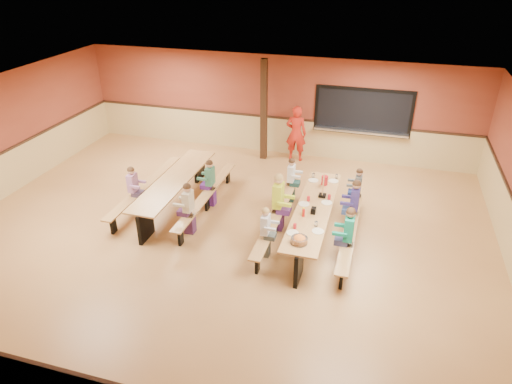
# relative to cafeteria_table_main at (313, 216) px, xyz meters

# --- Properties ---
(ground) EXTENTS (12.00, 12.00, 0.00)m
(ground) POSITION_rel_cafeteria_table_main_xyz_m (-1.99, -0.50, -0.53)
(ground) COLOR #9F6D3C
(ground) RESTS_ON ground
(room_envelope) EXTENTS (12.04, 10.04, 3.02)m
(room_envelope) POSITION_rel_cafeteria_table_main_xyz_m (-1.99, -0.50, 0.16)
(room_envelope) COLOR brown
(room_envelope) RESTS_ON ground
(kitchen_pass_through) EXTENTS (2.78, 0.28, 1.38)m
(kitchen_pass_through) POSITION_rel_cafeteria_table_main_xyz_m (0.61, 4.46, 0.96)
(kitchen_pass_through) COLOR black
(kitchen_pass_through) RESTS_ON ground
(structural_post) EXTENTS (0.18, 0.18, 3.00)m
(structural_post) POSITION_rel_cafeteria_table_main_xyz_m (-2.19, 3.90, 0.97)
(structural_post) COLOR black
(structural_post) RESTS_ON ground
(cafeteria_table_main) EXTENTS (1.91, 3.70, 0.74)m
(cafeteria_table_main) POSITION_rel_cafeteria_table_main_xyz_m (0.00, 0.00, 0.00)
(cafeteria_table_main) COLOR #AA7A43
(cafeteria_table_main) RESTS_ON ground
(cafeteria_table_second) EXTENTS (1.91, 3.70, 0.74)m
(cafeteria_table_second) POSITION_rel_cafeteria_table_main_xyz_m (-3.51, 0.47, 0.00)
(cafeteria_table_second) COLOR #AA7A43
(cafeteria_table_second) RESTS_ON ground
(seated_child_white_left) EXTENTS (0.33, 0.27, 1.13)m
(seated_child_white_left) POSITION_rel_cafeteria_table_main_xyz_m (-0.83, -0.97, 0.04)
(seated_child_white_left) COLOR silver
(seated_child_white_left) RESTS_ON ground
(seated_adult_yellow) EXTENTS (0.44, 0.36, 1.36)m
(seated_adult_yellow) POSITION_rel_cafeteria_table_main_xyz_m (-0.83, 0.12, 0.16)
(seated_adult_yellow) COLOR #BED228
(seated_adult_yellow) RESTS_ON ground
(seated_child_grey_left) EXTENTS (0.34, 0.28, 1.15)m
(seated_child_grey_left) POSITION_rel_cafeteria_table_main_xyz_m (-0.83, 1.50, 0.05)
(seated_child_grey_left) COLOR white
(seated_child_grey_left) RESTS_ON ground
(seated_child_teal_right) EXTENTS (0.40, 0.32, 1.27)m
(seated_child_teal_right) POSITION_rel_cafeteria_table_main_xyz_m (0.83, -0.74, 0.11)
(seated_child_teal_right) COLOR #128668
(seated_child_teal_right) RESTS_ON ground
(seated_child_navy_right) EXTENTS (0.39, 0.32, 1.26)m
(seated_child_navy_right) POSITION_rel_cafeteria_table_main_xyz_m (0.83, 0.51, 0.10)
(seated_child_navy_right) COLOR navy
(seated_child_navy_right) RESTS_ON ground
(seated_child_char_right) EXTENTS (0.34, 0.27, 1.14)m
(seated_child_char_right) POSITION_rel_cafeteria_table_main_xyz_m (0.83, 1.39, 0.04)
(seated_child_char_right) COLOR #4D5456
(seated_child_char_right) RESTS_ON ground
(seated_child_purple_sec) EXTENTS (0.35, 0.29, 1.17)m
(seated_child_purple_sec) POSITION_rel_cafeteria_table_main_xyz_m (-4.34, -0.08, 0.06)
(seated_child_purple_sec) COLOR #A06A9A
(seated_child_purple_sec) RESTS_ON ground
(seated_child_green_sec) EXTENTS (0.36, 0.30, 1.19)m
(seated_child_green_sec) POSITION_rel_cafeteria_table_main_xyz_m (-2.69, 0.75, 0.07)
(seated_child_green_sec) COLOR #367358
(seated_child_green_sec) RESTS_ON ground
(seated_child_tan_sec) EXTENTS (0.37, 0.30, 1.22)m
(seated_child_tan_sec) POSITION_rel_cafeteria_table_main_xyz_m (-2.69, -0.58, 0.08)
(seated_child_tan_sec) COLOR beige
(seated_child_tan_sec) RESTS_ON ground
(standing_woman) EXTENTS (0.62, 0.41, 1.69)m
(standing_woman) POSITION_rel_cafeteria_table_main_xyz_m (-1.24, 4.05, 0.32)
(standing_woman) COLOR red
(standing_woman) RESTS_ON ground
(punch_pitcher) EXTENTS (0.16, 0.16, 0.22)m
(punch_pitcher) POSITION_rel_cafeteria_table_main_xyz_m (0.05, 1.17, 0.32)
(punch_pitcher) COLOR red
(punch_pitcher) RESTS_ON cafeteria_table_main
(chip_bowl) EXTENTS (0.32, 0.32, 0.15)m
(chip_bowl) POSITION_rel_cafeteria_table_main_xyz_m (-0.04, -1.40, 0.29)
(chip_bowl) COLOR orange
(chip_bowl) RESTS_ON cafeteria_table_main
(napkin_dispenser) EXTENTS (0.10, 0.14, 0.13)m
(napkin_dispenser) POSITION_rel_cafeteria_table_main_xyz_m (0.03, -0.22, 0.28)
(napkin_dispenser) COLOR black
(napkin_dispenser) RESTS_ON cafeteria_table_main
(condiment_mustard) EXTENTS (0.06, 0.06, 0.17)m
(condiment_mustard) POSITION_rel_cafeteria_table_main_xyz_m (-0.17, -0.34, 0.30)
(condiment_mustard) COLOR yellow
(condiment_mustard) RESTS_ON cafeteria_table_main
(condiment_ketchup) EXTENTS (0.06, 0.06, 0.17)m
(condiment_ketchup) POSITION_rel_cafeteria_table_main_xyz_m (-0.15, -0.41, 0.30)
(condiment_ketchup) COLOR #B2140F
(condiment_ketchup) RESTS_ON cafeteria_table_main
(table_paddle) EXTENTS (0.16, 0.16, 0.56)m
(table_paddle) POSITION_rel_cafeteria_table_main_xyz_m (0.10, 0.56, 0.35)
(table_paddle) COLOR black
(table_paddle) RESTS_ON cafeteria_table_main
(place_settings) EXTENTS (0.65, 3.30, 0.11)m
(place_settings) POSITION_rel_cafeteria_table_main_xyz_m (0.00, 0.00, 0.27)
(place_settings) COLOR beige
(place_settings) RESTS_ON cafeteria_table_main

